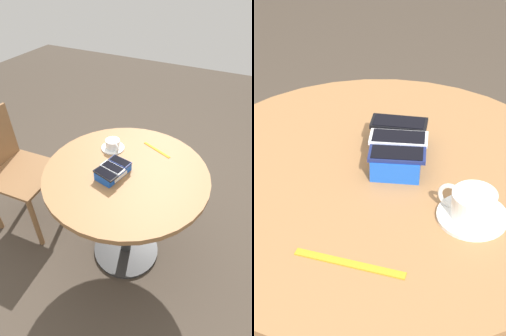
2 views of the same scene
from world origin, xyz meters
TOP-DOWN VIEW (x-y plane):
  - round_table at (0.00, 0.00)m, footprint 0.90×0.90m
  - phone_box at (-0.06, 0.05)m, footprint 0.20×0.14m
  - phone_black at (-0.12, 0.06)m, footprint 0.09×0.14m
  - phone_white at (-0.06, 0.05)m, footprint 0.08×0.14m
  - phone_navy at (-0.00, 0.04)m, footprint 0.08×0.13m
  - saucer at (0.15, 0.16)m, footprint 0.14×0.14m
  - coffee_cup at (0.15, 0.16)m, footprint 0.09×0.11m
  - lanyard_strap at (0.25, -0.08)m, footprint 0.09×0.19m

SIDE VIEW (x-z plane):
  - round_table at x=0.00m, z-range 0.22..0.96m
  - lanyard_strap at x=0.25m, z-range 0.74..0.74m
  - saucer at x=0.15m, z-range 0.74..0.75m
  - phone_box at x=-0.06m, z-range 0.74..0.79m
  - coffee_cup at x=0.15m, z-range 0.74..0.80m
  - phone_white at x=-0.06m, z-range 0.79..0.80m
  - phone_navy at x=0.00m, z-range 0.79..0.80m
  - phone_black at x=-0.12m, z-range 0.79..0.80m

